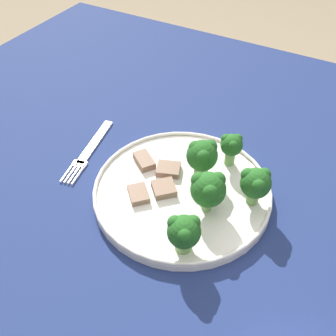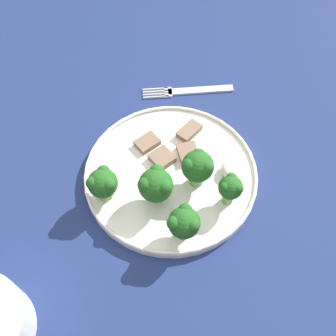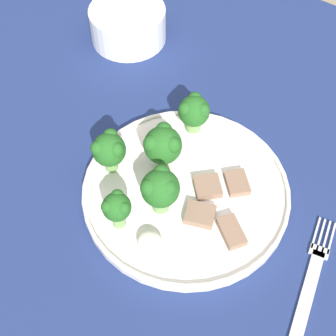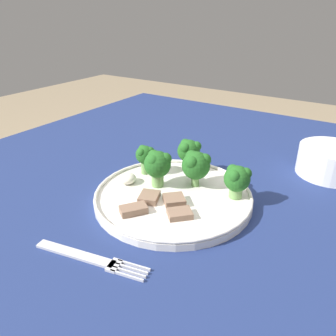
% 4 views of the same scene
% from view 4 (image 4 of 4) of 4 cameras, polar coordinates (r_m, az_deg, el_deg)
% --- Properties ---
extents(table, '(1.27, 1.06, 0.76)m').
position_cam_4_polar(table, '(0.65, -0.38, -12.28)').
color(table, navy).
rests_on(table, ground_plane).
extents(dinner_plate, '(0.28, 0.28, 0.02)m').
position_cam_4_polar(dinner_plate, '(0.58, 0.78, -4.96)').
color(dinner_plate, white).
rests_on(dinner_plate, table).
extents(fork, '(0.05, 0.17, 0.00)m').
position_cam_4_polar(fork, '(0.48, -13.54, -15.01)').
color(fork, silver).
rests_on(fork, table).
extents(cream_bowl, '(0.13, 0.13, 0.06)m').
position_cam_4_polar(cream_bowl, '(0.75, 26.48, 1.01)').
color(cream_bowl, white).
rests_on(cream_bowl, table).
extents(broccoli_floret_near_rim_left, '(0.05, 0.05, 0.06)m').
position_cam_4_polar(broccoli_floret_near_rim_left, '(0.57, 11.94, -1.83)').
color(broccoli_floret_near_rim_left, '#709E56').
rests_on(broccoli_floret_near_rim_left, dinner_plate).
extents(broccoli_floret_center_left, '(0.05, 0.05, 0.06)m').
position_cam_4_polar(broccoli_floret_center_left, '(0.66, 3.62, 3.03)').
color(broccoli_floret_center_left, '#709E56').
rests_on(broccoli_floret_center_left, dinner_plate).
extents(broccoli_floret_back_left, '(0.05, 0.05, 0.07)m').
position_cam_4_polar(broccoli_floret_back_left, '(0.59, 4.89, 0.59)').
color(broccoli_floret_back_left, '#709E56').
rests_on(broccoli_floret_back_left, dinner_plate).
extents(broccoli_floret_front_left, '(0.04, 0.04, 0.06)m').
position_cam_4_polar(broccoli_floret_front_left, '(0.64, -4.06, 2.21)').
color(broccoli_floret_front_left, '#709E56').
rests_on(broccoli_floret_front_left, dinner_plate).
extents(broccoli_floret_center_back, '(0.05, 0.05, 0.07)m').
position_cam_4_polar(broccoli_floret_center_back, '(0.59, -1.86, 0.64)').
color(broccoli_floret_center_back, '#709E56').
rests_on(broccoli_floret_center_back, dinner_plate).
extents(meat_slice_front_slice, '(0.05, 0.04, 0.01)m').
position_cam_4_polar(meat_slice_front_slice, '(0.56, -3.29, -5.10)').
color(meat_slice_front_slice, '#846651').
rests_on(meat_slice_front_slice, dinner_plate).
extents(meat_slice_middle_slice, '(0.05, 0.05, 0.01)m').
position_cam_4_polar(meat_slice_middle_slice, '(0.52, 2.06, -7.95)').
color(meat_slice_middle_slice, '#846651').
rests_on(meat_slice_middle_slice, dinner_plate).
extents(meat_slice_rear_slice, '(0.05, 0.04, 0.01)m').
position_cam_4_polar(meat_slice_rear_slice, '(0.53, -6.04, -7.20)').
color(meat_slice_rear_slice, '#846651').
rests_on(meat_slice_rear_slice, dinner_plate).
extents(meat_slice_edge_slice, '(0.05, 0.05, 0.01)m').
position_cam_4_polar(meat_slice_edge_slice, '(0.55, 1.09, -5.61)').
color(meat_slice_edge_slice, '#846651').
rests_on(meat_slice_edge_slice, dinner_plate).
extents(sauce_dollop, '(0.03, 0.03, 0.02)m').
position_cam_4_polar(sauce_dollop, '(0.62, -7.02, -1.85)').
color(sauce_dollop, silver).
rests_on(sauce_dollop, dinner_plate).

